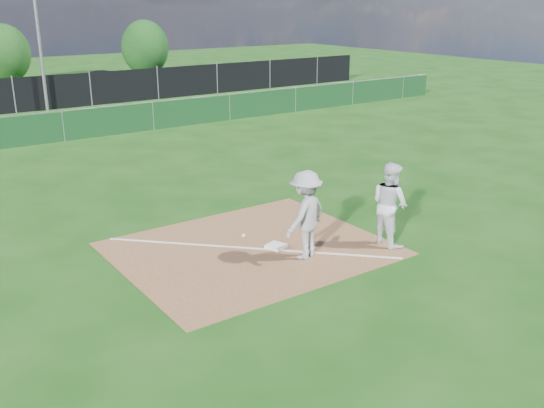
# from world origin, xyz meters

# --- Properties ---
(ground) EXTENTS (90.00, 90.00, 0.00)m
(ground) POSITION_xyz_m (0.00, 10.00, 0.00)
(ground) COLOR #14440E
(ground) RESTS_ON ground
(infield_dirt) EXTENTS (6.00, 5.00, 0.02)m
(infield_dirt) POSITION_xyz_m (0.00, 1.00, 0.01)
(infield_dirt) COLOR brown
(infield_dirt) RESTS_ON ground
(foul_line) EXTENTS (5.01, 5.01, 0.01)m
(foul_line) POSITION_xyz_m (0.00, 1.00, 0.03)
(foul_line) COLOR white
(foul_line) RESTS_ON infield_dirt
(green_fence) EXTENTS (44.00, 0.05, 1.20)m
(green_fence) POSITION_xyz_m (0.00, 15.00, 0.60)
(green_fence) COLOR #0D3316
(green_fence) RESTS_ON ground
(black_fence) EXTENTS (46.00, 0.04, 1.80)m
(black_fence) POSITION_xyz_m (0.00, 23.00, 0.90)
(black_fence) COLOR black
(black_fence) RESTS_ON ground
(light_pole) EXTENTS (0.16, 0.16, 8.00)m
(light_pole) POSITION_xyz_m (1.50, 22.70, 4.00)
(light_pole) COLOR slate
(light_pole) RESTS_ON ground
(first_base) EXTENTS (0.50, 0.50, 0.08)m
(first_base) POSITION_xyz_m (0.50, 0.68, 0.06)
(first_base) COLOR white
(first_base) RESTS_ON infield_dirt
(play_at_first) EXTENTS (2.39, 1.14, 2.02)m
(play_at_first) POSITION_xyz_m (0.74, -0.11, 1.03)
(play_at_first) COLOR #B6B6B9
(play_at_first) RESTS_ON infield_dirt
(runner) EXTENTS (0.84, 1.04, 2.01)m
(runner) POSITION_xyz_m (2.88, -0.60, 1.01)
(runner) COLOR white
(runner) RESTS_ON ground
(car_right) EXTENTS (4.83, 3.29, 1.30)m
(car_right) POSITION_xyz_m (6.80, 27.91, 0.66)
(car_right) COLOR black
(car_right) RESTS_ON parking_lot
(tree_mid) EXTENTS (3.41, 3.41, 4.05)m
(tree_mid) POSITION_xyz_m (2.33, 34.92, 2.08)
(tree_mid) COLOR #382316
(tree_mid) RESTS_ON ground
(tree_right) EXTENTS (3.50, 3.50, 4.15)m
(tree_right) POSITION_xyz_m (12.02, 33.63, 2.14)
(tree_right) COLOR #382316
(tree_right) RESTS_ON ground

